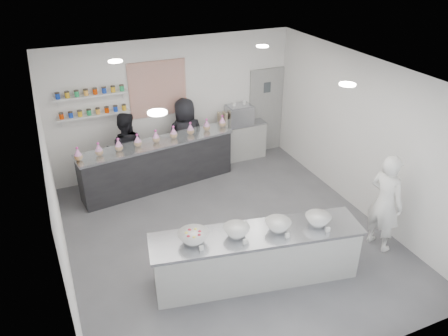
# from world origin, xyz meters

# --- Properties ---
(floor) EXTENTS (6.00, 6.00, 0.00)m
(floor) POSITION_xyz_m (0.00, 0.00, 0.00)
(floor) COLOR #515156
(floor) RESTS_ON ground
(ceiling) EXTENTS (6.00, 6.00, 0.00)m
(ceiling) POSITION_xyz_m (0.00, 0.00, 3.00)
(ceiling) COLOR white
(ceiling) RESTS_ON floor
(back_wall) EXTENTS (5.50, 0.00, 5.50)m
(back_wall) POSITION_xyz_m (0.00, 3.00, 1.50)
(back_wall) COLOR white
(back_wall) RESTS_ON floor
(left_wall) EXTENTS (0.00, 6.00, 6.00)m
(left_wall) POSITION_xyz_m (-2.75, 0.00, 1.50)
(left_wall) COLOR white
(left_wall) RESTS_ON floor
(right_wall) EXTENTS (0.00, 6.00, 6.00)m
(right_wall) POSITION_xyz_m (2.75, 0.00, 1.50)
(right_wall) COLOR white
(right_wall) RESTS_ON floor
(back_door) EXTENTS (0.88, 0.04, 2.10)m
(back_door) POSITION_xyz_m (2.30, 2.97, 1.05)
(back_door) COLOR gray
(back_door) RESTS_ON floor
(pattern_panel) EXTENTS (1.25, 0.03, 1.20)m
(pattern_panel) POSITION_xyz_m (-0.35, 2.98, 1.95)
(pattern_panel) COLOR #A23820
(pattern_panel) RESTS_ON back_wall
(jar_shelf_lower) EXTENTS (1.45, 0.22, 0.04)m
(jar_shelf_lower) POSITION_xyz_m (-1.75, 2.90, 1.60)
(jar_shelf_lower) COLOR silver
(jar_shelf_lower) RESTS_ON back_wall
(jar_shelf_upper) EXTENTS (1.45, 0.22, 0.04)m
(jar_shelf_upper) POSITION_xyz_m (-1.75, 2.90, 2.02)
(jar_shelf_upper) COLOR silver
(jar_shelf_upper) RESTS_ON back_wall
(preserve_jars) EXTENTS (1.45, 0.10, 0.56)m
(preserve_jars) POSITION_xyz_m (-1.75, 2.88, 1.88)
(preserve_jars) COLOR #D03700
(preserve_jars) RESTS_ON jar_shelf_lower
(downlight_0) EXTENTS (0.24, 0.24, 0.02)m
(downlight_0) POSITION_xyz_m (-1.40, -1.00, 2.98)
(downlight_0) COLOR white
(downlight_0) RESTS_ON ceiling
(downlight_1) EXTENTS (0.24, 0.24, 0.02)m
(downlight_1) POSITION_xyz_m (1.40, -1.00, 2.98)
(downlight_1) COLOR white
(downlight_1) RESTS_ON ceiling
(downlight_2) EXTENTS (0.24, 0.24, 0.02)m
(downlight_2) POSITION_xyz_m (-1.40, 1.60, 2.98)
(downlight_2) COLOR white
(downlight_2) RESTS_ON ceiling
(downlight_3) EXTENTS (0.24, 0.24, 0.02)m
(downlight_3) POSITION_xyz_m (1.40, 1.60, 2.98)
(downlight_3) COLOR white
(downlight_3) RESTS_ON ceiling
(prep_counter) EXTENTS (3.35, 1.32, 0.89)m
(prep_counter) POSITION_xyz_m (-0.04, -1.16, 0.45)
(prep_counter) COLOR #A6A6A1
(prep_counter) RESTS_ON floor
(back_bar) EXTENTS (3.40, 1.05, 1.04)m
(back_bar) POSITION_xyz_m (-0.64, 2.28, 0.52)
(back_bar) COLOR black
(back_bar) RESTS_ON floor
(sneeze_guard) EXTENTS (3.28, 0.45, 0.28)m
(sneeze_guard) POSITION_xyz_m (-0.61, 1.99, 1.18)
(sneeze_guard) COLOR white
(sneeze_guard) RESTS_ON back_bar
(espresso_ledge) EXTENTS (1.21, 0.39, 0.90)m
(espresso_ledge) POSITION_xyz_m (1.55, 2.78, 0.45)
(espresso_ledge) COLOR #A6A6A1
(espresso_ledge) RESTS_ON floor
(espresso_machine) EXTENTS (0.60, 0.42, 0.46)m
(espresso_machine) POSITION_xyz_m (1.49, 2.78, 1.13)
(espresso_machine) COLOR #93969E
(espresso_machine) RESTS_ON espresso_ledge
(cup_stacks) EXTENTS (0.24, 0.24, 0.35)m
(cup_stacks) POSITION_xyz_m (1.07, 2.78, 1.08)
(cup_stacks) COLOR gray
(cup_stacks) RESTS_ON espresso_ledge
(prep_bowls) EXTENTS (2.41, 0.92, 0.16)m
(prep_bowls) POSITION_xyz_m (-0.04, -1.16, 0.97)
(prep_bowls) COLOR white
(prep_bowls) RESTS_ON prep_counter
(label_cards) EXTENTS (2.01, 0.04, 0.07)m
(label_cards) POSITION_xyz_m (0.05, -1.67, 0.93)
(label_cards) COLOR white
(label_cards) RESTS_ON prep_counter
(cookie_bags) EXTENTS (3.35, 0.60, 0.28)m
(cookie_bags) POSITION_xyz_m (-0.64, 2.28, 1.18)
(cookie_bags) COLOR #FA97E5
(cookie_bags) RESTS_ON back_bar
(woman_prep) EXTENTS (0.54, 0.71, 1.77)m
(woman_prep) POSITION_xyz_m (2.32, -1.26, 0.89)
(woman_prep) COLOR white
(woman_prep) RESTS_ON floor
(staff_left) EXTENTS (0.98, 0.87, 1.69)m
(staff_left) POSITION_xyz_m (-1.24, 2.54, 0.84)
(staff_left) COLOR black
(staff_left) RESTS_ON floor
(staff_right) EXTENTS (0.89, 0.59, 1.78)m
(staff_right) POSITION_xyz_m (0.11, 2.60, 0.89)
(staff_right) COLOR black
(staff_right) RESTS_ON floor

